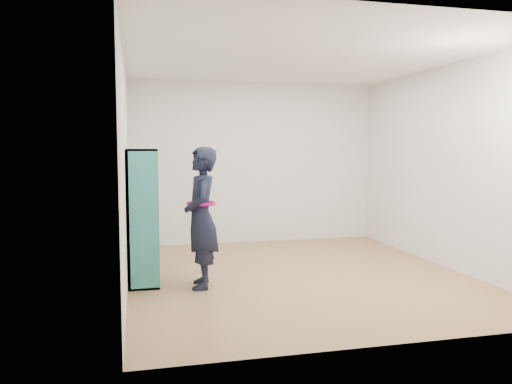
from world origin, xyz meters
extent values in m
plane|color=olive|center=(0.00, 0.00, 0.00)|extent=(4.50, 4.50, 0.00)
plane|color=white|center=(0.00, 0.00, 2.60)|extent=(4.50, 4.50, 0.00)
cube|color=silver|center=(-2.00, 0.00, 1.30)|extent=(0.02, 4.50, 2.60)
cube|color=silver|center=(2.00, 0.00, 1.30)|extent=(0.02, 4.50, 2.60)
cube|color=silver|center=(0.00, 2.25, 1.30)|extent=(4.00, 0.02, 2.60)
cube|color=silver|center=(0.00, -2.25, 1.30)|extent=(4.00, 0.02, 2.60)
cube|color=teal|center=(-1.82, -0.25, 0.77)|extent=(0.33, 0.02, 1.53)
cube|color=teal|center=(-1.82, 0.87, 0.77)|extent=(0.33, 0.02, 1.53)
cube|color=teal|center=(-1.82, 0.31, 0.01)|extent=(0.33, 1.15, 0.02)
cube|color=teal|center=(-1.82, 0.31, 1.52)|extent=(0.33, 1.15, 0.02)
cube|color=teal|center=(-1.98, 0.31, 0.77)|extent=(0.02, 1.15, 1.53)
cube|color=teal|center=(-1.82, 0.13, 0.77)|extent=(0.31, 0.02, 1.48)
cube|color=teal|center=(-1.82, 0.49, 0.77)|extent=(0.31, 0.02, 1.48)
cube|color=teal|center=(-1.82, 0.31, 0.39)|extent=(0.31, 1.10, 0.02)
cube|color=teal|center=(-1.82, 0.31, 0.77)|extent=(0.31, 1.10, 0.02)
cube|color=teal|center=(-1.82, 0.31, 1.14)|extent=(0.31, 1.10, 0.02)
cube|color=beige|center=(-1.80, -0.06, 0.08)|extent=(0.21, 0.13, 0.08)
cube|color=black|center=(-1.79, -0.11, 0.52)|extent=(0.17, 0.15, 0.23)
cube|color=maroon|center=(-1.79, -0.11, 0.90)|extent=(0.17, 0.15, 0.25)
cube|color=silver|center=(-1.80, -0.06, 1.19)|extent=(0.21, 0.13, 0.08)
cube|color=navy|center=(-1.79, 0.25, 0.17)|extent=(0.17, 0.15, 0.27)
cube|color=brown|center=(-1.79, 0.25, 0.54)|extent=(0.17, 0.15, 0.26)
cube|color=#BFB28C|center=(-1.80, 0.30, 0.80)|extent=(0.21, 0.13, 0.05)
cube|color=#26594C|center=(-1.79, 0.25, 1.28)|extent=(0.17, 0.15, 0.27)
cube|color=beige|center=(-1.79, 0.62, 0.18)|extent=(0.17, 0.15, 0.29)
cube|color=black|center=(-1.80, 0.67, 0.43)|extent=(0.21, 0.13, 0.05)
cube|color=maroon|center=(-1.79, 0.62, 0.90)|extent=(0.17, 0.15, 0.24)
cube|color=silver|center=(-1.79, 0.62, 1.28)|extent=(0.17, 0.15, 0.27)
imported|color=black|center=(-1.20, -0.26, 0.78)|extent=(0.43, 0.60, 1.55)
torus|color=#950B5D|center=(-1.20, -0.26, 0.93)|extent=(0.35, 0.35, 0.04)
cube|color=silver|center=(-1.33, -0.16, 0.88)|extent=(0.02, 0.11, 0.14)
cube|color=black|center=(-1.33, -0.16, 0.88)|extent=(0.02, 0.11, 0.14)
camera|label=1|loc=(-1.88, -5.68, 1.54)|focal=35.00mm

